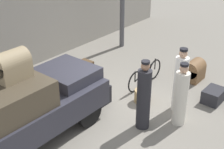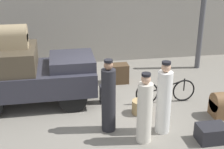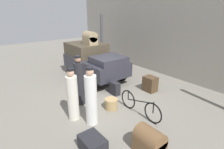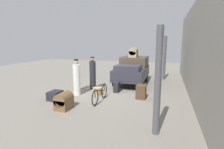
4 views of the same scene
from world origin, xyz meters
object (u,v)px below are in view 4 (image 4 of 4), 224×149
at_px(trunk_large_brown, 55,95).
at_px(trunk_wicker_pale, 64,101).
at_px(conductor_in_dark_uniform, 93,74).
at_px(porter_lifting_near_truck, 77,79).
at_px(truck, 132,69).
at_px(trunk_on_truck_roof, 133,52).
at_px(porter_carrying_trunk, 77,77).
at_px(wicker_basket, 97,91).
at_px(suitcase_black_upright, 117,87).
at_px(bicycle, 100,94).
at_px(suitcase_small_leather, 141,92).

distance_m(trunk_large_brown, trunk_wicker_pale, 1.37).
xyz_separation_m(conductor_in_dark_uniform, trunk_large_brown, (2.25, -0.89, -0.65)).
bearing_deg(porter_lifting_near_truck, truck, 146.93).
bearing_deg(trunk_on_truck_roof, porter_carrying_trunk, -39.90).
bearing_deg(trunk_wicker_pale, trunk_large_brown, -130.10).
distance_m(wicker_basket, suitcase_black_upright, 1.11).
height_order(bicycle, wicker_basket, bicycle).
distance_m(trunk_wicker_pale, trunk_on_truck_roof, 5.86).
bearing_deg(suitcase_small_leather, conductor_in_dark_uniform, -106.68).
bearing_deg(suitcase_black_upright, suitcase_small_leather, 64.80).
bearing_deg(trunk_on_truck_roof, bicycle, -9.47).
distance_m(bicycle, porter_carrying_trunk, 2.16).
bearing_deg(suitcase_black_upright, trunk_wicker_pale, -24.07).
relative_size(porter_carrying_trunk, conductor_in_dark_uniform, 0.92).
bearing_deg(trunk_wicker_pale, suitcase_small_leather, 130.19).
relative_size(suitcase_black_upright, trunk_large_brown, 0.80).
height_order(conductor_in_dark_uniform, suitcase_black_upright, conductor_in_dark_uniform).
height_order(bicycle, conductor_in_dark_uniform, conductor_in_dark_uniform).
xyz_separation_m(porter_lifting_near_truck, trunk_wicker_pale, (1.86, 0.45, -0.50)).
xyz_separation_m(bicycle, wicker_basket, (-0.87, -0.50, -0.16)).
xyz_separation_m(bicycle, trunk_wicker_pale, (1.28, -1.02, -0.02)).
distance_m(wicker_basket, conductor_in_dark_uniform, 1.35).
height_order(trunk_large_brown, trunk_on_truck_roof, trunk_on_truck_roof).
xyz_separation_m(truck, porter_carrying_trunk, (2.74, -2.47, -0.15)).
distance_m(bicycle, suitcase_small_leather, 1.95).
xyz_separation_m(bicycle, suitcase_black_upright, (-1.65, 0.29, -0.08)).
bearing_deg(wicker_basket, bicycle, 29.66).
height_order(truck, bicycle, truck).
relative_size(bicycle, suitcase_black_upright, 3.30).
bearing_deg(porter_lifting_near_truck, wicker_basket, 106.85).
distance_m(truck, porter_lifting_near_truck, 3.93).
xyz_separation_m(suitcase_small_leather, trunk_wicker_pale, (2.28, -2.70, 0.01)).
distance_m(wicker_basket, trunk_large_brown, 2.02).
xyz_separation_m(porter_lifting_near_truck, suitcase_small_leather, (-0.41, 3.14, -0.51)).
relative_size(porter_lifting_near_truck, suitcase_small_leather, 2.81).
bearing_deg(porter_carrying_trunk, wicker_basket, 78.53).
height_order(porter_carrying_trunk, trunk_large_brown, porter_carrying_trunk).
bearing_deg(truck, wicker_basket, -21.44).
bearing_deg(wicker_basket, porter_carrying_trunk, -101.47).
bearing_deg(truck, trunk_wicker_pale, -18.22).
xyz_separation_m(bicycle, porter_lifting_near_truck, (-0.58, -1.46, 0.49)).
bearing_deg(trunk_on_truck_roof, trunk_large_brown, -31.39).
height_order(truck, trunk_wicker_pale, truck).
xyz_separation_m(wicker_basket, suitcase_small_leather, (-0.12, 2.18, 0.13)).
height_order(porter_carrying_trunk, trunk_on_truck_roof, trunk_on_truck_roof).
bearing_deg(trunk_large_brown, trunk_on_truck_roof, 148.61).
height_order(truck, trunk_on_truck_roof, trunk_on_truck_roof).
distance_m(truck, porter_carrying_trunk, 3.69).
bearing_deg(suitcase_small_leather, trunk_large_brown, -69.47).
height_order(wicker_basket, conductor_in_dark_uniform, conductor_in_dark_uniform).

